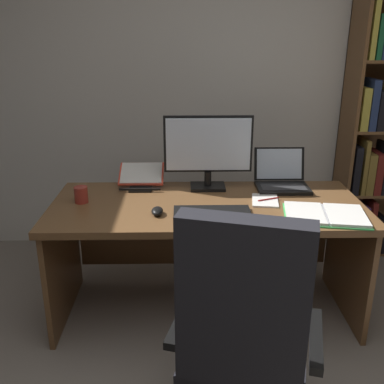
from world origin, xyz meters
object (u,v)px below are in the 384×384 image
(office_chair, at_px, (243,353))
(pen, at_px, (268,199))
(laptop, at_px, (282,180))
(bookshelf, at_px, (383,137))
(desk, at_px, (206,227))
(coffee_mug, at_px, (81,195))
(keyboard, at_px, (212,212))
(reading_stand_with_book, at_px, (141,176))
(computer_mouse, at_px, (157,211))
(monitor, at_px, (208,151))
(notepad, at_px, (265,200))
(open_binder, at_px, (325,215))

(office_chair, distance_m, pen, 1.06)
(laptop, bearing_deg, bookshelf, 32.91)
(desk, distance_m, coffee_mug, 0.78)
(desk, xyz_separation_m, coffee_mug, (-0.74, -0.05, 0.24))
(office_chair, relative_size, keyboard, 2.60)
(bookshelf, relative_size, reading_stand_with_book, 6.90)
(reading_stand_with_book, bearing_deg, desk, -30.65)
(keyboard, bearing_deg, computer_mouse, 180.00)
(desk, distance_m, laptop, 0.58)
(monitor, height_order, keyboard, monitor)
(keyboard, distance_m, reading_stand_with_book, 0.65)
(notepad, xyz_separation_m, pen, (0.02, 0.00, 0.01))
(office_chair, distance_m, laptop, 1.34)
(monitor, distance_m, notepad, 0.47)
(pen, bearing_deg, reading_stand_with_book, 158.80)
(keyboard, bearing_deg, desk, 94.26)
(bookshelf, distance_m, monitor, 1.47)
(monitor, height_order, coffee_mug, monitor)
(desk, bearing_deg, office_chair, -84.61)
(office_chair, xyz_separation_m, pen, (0.27, 0.99, 0.29))
(reading_stand_with_book, bearing_deg, coffee_mug, -137.67)
(bookshelf, distance_m, computer_mouse, 1.95)
(reading_stand_with_book, bearing_deg, keyboard, -48.84)
(reading_stand_with_book, xyz_separation_m, notepad, (0.76, -0.30, -0.06))
(monitor, relative_size, keyboard, 1.32)
(monitor, bearing_deg, office_chair, -86.28)
(desk, height_order, laptop, laptop)
(pen, distance_m, coffee_mug, 1.10)
(keyboard, height_order, pen, keyboard)
(desk, bearing_deg, monitor, 84.44)
(notepad, relative_size, pen, 1.50)
(laptop, bearing_deg, open_binder, -74.37)
(notepad, bearing_deg, desk, 170.53)
(office_chair, distance_m, monitor, 1.34)
(desk, xyz_separation_m, office_chair, (0.10, -1.04, -0.08))
(open_binder, distance_m, pen, 0.36)
(desk, bearing_deg, coffee_mug, -175.81)
(keyboard, distance_m, pen, 0.40)
(keyboard, bearing_deg, bookshelf, 36.70)
(keyboard, height_order, notepad, keyboard)
(bookshelf, xyz_separation_m, coffee_mug, (-2.11, -0.82, -0.15))
(desk, distance_m, computer_mouse, 0.43)
(office_chair, bearing_deg, bookshelf, 70.18)
(coffee_mug, bearing_deg, laptop, 11.36)
(desk, distance_m, keyboard, 0.32)
(computer_mouse, distance_m, open_binder, 0.91)
(laptop, height_order, coffee_mug, laptop)
(monitor, xyz_separation_m, pen, (0.35, -0.25, -0.23))
(pen, bearing_deg, open_binder, -42.13)
(desk, bearing_deg, notepad, -9.47)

